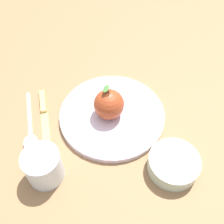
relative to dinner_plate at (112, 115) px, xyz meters
name	(u,v)px	position (x,y,z in m)	size (l,w,h in m)	color
ground_plane	(105,113)	(0.02, 0.01, -0.01)	(2.40, 2.40, 0.00)	olive
dinner_plate	(112,115)	(0.00, 0.00, 0.00)	(0.26, 0.26, 0.02)	silver
apple	(108,105)	(0.00, 0.01, 0.04)	(0.07, 0.07, 0.09)	#9E3D1E
side_bowl	(174,163)	(-0.19, -0.02, 0.01)	(0.11, 0.11, 0.04)	#B2C6B2
cup	(43,165)	(-0.04, 0.21, 0.03)	(0.08, 0.08, 0.08)	silver
knife	(44,117)	(0.10, 0.14, -0.01)	(0.20, 0.11, 0.01)	#D8B766
spoon	(30,135)	(0.07, 0.19, 0.00)	(0.18, 0.10, 0.01)	silver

